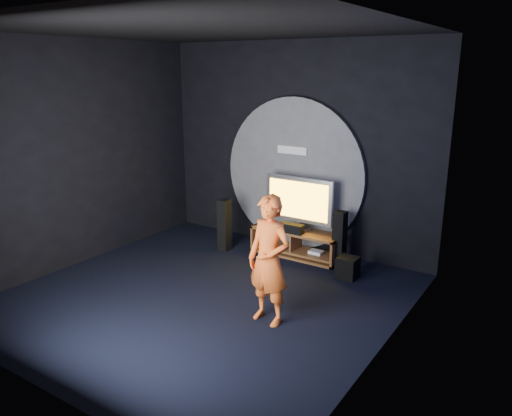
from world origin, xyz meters
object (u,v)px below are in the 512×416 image
at_px(tower_speaker_right, 339,239).
at_px(player, 269,260).
at_px(media_console, 296,245).
at_px(subwoofer, 348,268).
at_px(tower_speaker_left, 225,225).
at_px(tv, 299,201).

bearing_deg(tower_speaker_right, player, -89.30).
height_order(media_console, subwoofer, media_console).
xyz_separation_m(tower_speaker_left, tower_speaker_right, (1.95, 0.41, 0.00)).
bearing_deg(subwoofer, tower_speaker_left, -178.85).
xyz_separation_m(tv, subwoofer, (1.09, -0.43, -0.77)).
xyz_separation_m(media_console, tower_speaker_right, (0.77, -0.00, 0.25)).
distance_m(tower_speaker_left, subwoofer, 2.28).
height_order(tower_speaker_right, subwoofer, tower_speaker_right).
distance_m(tv, tower_speaker_right, 0.92).
height_order(tower_speaker_left, player, player).
relative_size(media_console, tower_speaker_left, 1.70).
height_order(media_console, tower_speaker_left, tower_speaker_left).
height_order(tv, tower_speaker_left, tv).
height_order(tv, tower_speaker_right, tv).
xyz_separation_m(tv, tower_speaker_right, (0.78, -0.07, -0.49)).
relative_size(tv, tower_speaker_left, 1.35).
bearing_deg(subwoofer, media_console, 161.32).
distance_m(media_console, player, 2.38).
height_order(subwoofer, player, player).
relative_size(tv, subwoofer, 3.73).
bearing_deg(tower_speaker_right, tower_speaker_left, -168.09).
bearing_deg(player, tower_speaker_right, 97.33).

